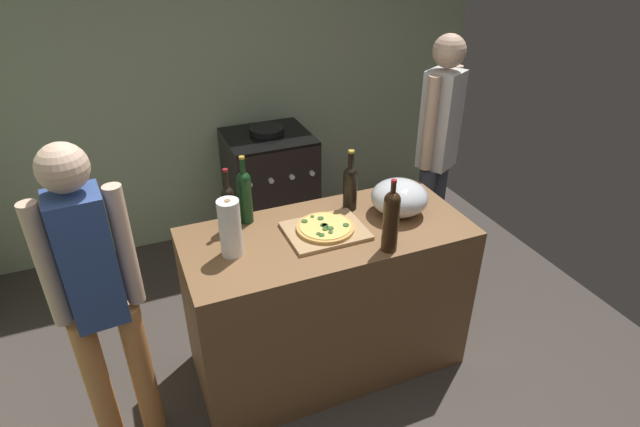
{
  "coord_description": "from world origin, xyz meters",
  "views": [
    {
      "loc": [
        -0.73,
        -1.26,
        2.32
      ],
      "look_at": [
        0.17,
        0.9,
        0.96
      ],
      "focal_mm": 28.91,
      "sensor_mm": 36.0,
      "label": 1
    }
  ],
  "objects_px": {
    "wine_bottle_green": "(245,194)",
    "wine_bottle_dark": "(229,206)",
    "wine_bottle_clear": "(350,185)",
    "paper_towel_roll": "(230,228)",
    "person_in_red": "(438,146)",
    "mixing_bowl": "(399,197)",
    "pizza": "(325,227)",
    "stove": "(270,191)",
    "wine_bottle_amber": "(391,219)",
    "person_in_stripes": "(97,294)"
  },
  "relations": [
    {
      "from": "pizza",
      "to": "wine_bottle_clear",
      "type": "xyz_separation_m",
      "value": [
        0.22,
        0.18,
        0.11
      ]
    },
    {
      "from": "paper_towel_roll",
      "to": "wine_bottle_dark",
      "type": "height_order",
      "value": "wine_bottle_dark"
    },
    {
      "from": "pizza",
      "to": "person_in_stripes",
      "type": "distance_m",
      "value": 1.1
    },
    {
      "from": "person_in_stripes",
      "to": "person_in_red",
      "type": "distance_m",
      "value": 2.26
    },
    {
      "from": "pizza",
      "to": "stove",
      "type": "bearing_deg",
      "value": 84.9
    },
    {
      "from": "wine_bottle_amber",
      "to": "person_in_stripes",
      "type": "height_order",
      "value": "person_in_stripes"
    },
    {
      "from": "mixing_bowl",
      "to": "pizza",
      "type": "bearing_deg",
      "value": -175.58
    },
    {
      "from": "paper_towel_roll",
      "to": "person_in_red",
      "type": "bearing_deg",
      "value": 20.92
    },
    {
      "from": "wine_bottle_amber",
      "to": "wine_bottle_green",
      "type": "bearing_deg",
      "value": 137.24
    },
    {
      "from": "wine_bottle_green",
      "to": "wine_bottle_amber",
      "type": "distance_m",
      "value": 0.77
    },
    {
      "from": "mixing_bowl",
      "to": "person_in_red",
      "type": "distance_m",
      "value": 0.83
    },
    {
      "from": "mixing_bowl",
      "to": "stove",
      "type": "bearing_deg",
      "value": 103.85
    },
    {
      "from": "paper_towel_roll",
      "to": "wine_bottle_amber",
      "type": "height_order",
      "value": "wine_bottle_amber"
    },
    {
      "from": "wine_bottle_green",
      "to": "wine_bottle_amber",
      "type": "xyz_separation_m",
      "value": [
        0.56,
        -0.52,
        0.01
      ]
    },
    {
      "from": "wine_bottle_green",
      "to": "wine_bottle_amber",
      "type": "bearing_deg",
      "value": -42.76
    },
    {
      "from": "mixing_bowl",
      "to": "wine_bottle_clear",
      "type": "bearing_deg",
      "value": 146.46
    },
    {
      "from": "wine_bottle_clear",
      "to": "person_in_red",
      "type": "distance_m",
      "value": 0.94
    },
    {
      "from": "wine_bottle_dark",
      "to": "wine_bottle_clear",
      "type": "xyz_separation_m",
      "value": [
        0.66,
        -0.04,
        0.01
      ]
    },
    {
      "from": "mixing_bowl",
      "to": "wine_bottle_dark",
      "type": "distance_m",
      "value": 0.9
    },
    {
      "from": "mixing_bowl",
      "to": "person_in_stripes",
      "type": "xyz_separation_m",
      "value": [
        -1.54,
        -0.12,
        -0.08
      ]
    },
    {
      "from": "wine_bottle_green",
      "to": "person_in_stripes",
      "type": "distance_m",
      "value": 0.85
    },
    {
      "from": "paper_towel_roll",
      "to": "person_in_red",
      "type": "xyz_separation_m",
      "value": [
        1.55,
        0.59,
        -0.07
      ]
    },
    {
      "from": "wine_bottle_dark",
      "to": "person_in_red",
      "type": "distance_m",
      "value": 1.55
    },
    {
      "from": "mixing_bowl",
      "to": "wine_bottle_clear",
      "type": "relative_size",
      "value": 0.89
    },
    {
      "from": "wine_bottle_green",
      "to": "stove",
      "type": "relative_size",
      "value": 0.38
    },
    {
      "from": "paper_towel_roll",
      "to": "wine_bottle_green",
      "type": "bearing_deg",
      "value": 61.47
    },
    {
      "from": "wine_bottle_amber",
      "to": "person_in_red",
      "type": "bearing_deg",
      "value": 45.27
    },
    {
      "from": "paper_towel_roll",
      "to": "wine_bottle_amber",
      "type": "xyz_separation_m",
      "value": [
        0.71,
        -0.25,
        0.03
      ]
    },
    {
      "from": "person_in_red",
      "to": "wine_bottle_green",
      "type": "bearing_deg",
      "value": -166.96
    },
    {
      "from": "pizza",
      "to": "wine_bottle_amber",
      "type": "relative_size",
      "value": 0.79
    },
    {
      "from": "wine_bottle_dark",
      "to": "wine_bottle_clear",
      "type": "bearing_deg",
      "value": -3.36
    },
    {
      "from": "wine_bottle_green",
      "to": "wine_bottle_dark",
      "type": "height_order",
      "value": "wine_bottle_green"
    },
    {
      "from": "wine_bottle_dark",
      "to": "wine_bottle_clear",
      "type": "relative_size",
      "value": 0.99
    },
    {
      "from": "wine_bottle_dark",
      "to": "wine_bottle_clear",
      "type": "distance_m",
      "value": 0.66
    },
    {
      "from": "wine_bottle_green",
      "to": "wine_bottle_amber",
      "type": "relative_size",
      "value": 0.99
    },
    {
      "from": "mixing_bowl",
      "to": "person_in_stripes",
      "type": "bearing_deg",
      "value": -175.45
    },
    {
      "from": "wine_bottle_clear",
      "to": "mixing_bowl",
      "type": "bearing_deg",
      "value": -33.54
    },
    {
      "from": "paper_towel_roll",
      "to": "person_in_stripes",
      "type": "distance_m",
      "value": 0.63
    },
    {
      "from": "mixing_bowl",
      "to": "wine_bottle_dark",
      "type": "bearing_deg",
      "value": 168.05
    },
    {
      "from": "pizza",
      "to": "wine_bottle_dark",
      "type": "bearing_deg",
      "value": 153.02
    },
    {
      "from": "stove",
      "to": "pizza",
      "type": "bearing_deg",
      "value": -95.1
    },
    {
      "from": "wine_bottle_dark",
      "to": "paper_towel_roll",
      "type": "bearing_deg",
      "value": -102.28
    },
    {
      "from": "wine_bottle_clear",
      "to": "person_in_stripes",
      "type": "bearing_deg",
      "value": -168.39
    },
    {
      "from": "wine_bottle_amber",
      "to": "stove",
      "type": "height_order",
      "value": "wine_bottle_amber"
    },
    {
      "from": "stove",
      "to": "person_in_red",
      "type": "bearing_deg",
      "value": -39.28
    },
    {
      "from": "mixing_bowl",
      "to": "paper_towel_roll",
      "type": "distance_m",
      "value": 0.93
    },
    {
      "from": "wine_bottle_dark",
      "to": "wine_bottle_clear",
      "type": "height_order",
      "value": "wine_bottle_clear"
    },
    {
      "from": "wine_bottle_amber",
      "to": "stove",
      "type": "xyz_separation_m",
      "value": [
        -0.1,
        1.62,
        -0.61
      ]
    },
    {
      "from": "wine_bottle_green",
      "to": "wine_bottle_dark",
      "type": "bearing_deg",
      "value": -155.97
    },
    {
      "from": "person_in_stripes",
      "to": "pizza",
      "type": "bearing_deg",
      "value": 4.61
    }
  ]
}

